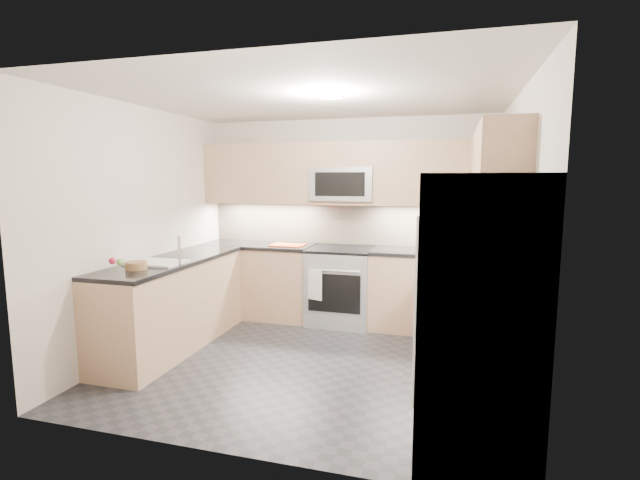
{
  "coord_description": "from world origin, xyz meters",
  "views": [
    {
      "loc": [
        1.26,
        -4.12,
        1.77
      ],
      "look_at": [
        0.0,
        0.35,
        1.15
      ],
      "focal_mm": 26.0,
      "sensor_mm": 36.0,
      "label": 1
    }
  ],
  "objects_px": {
    "refrigerator": "(478,319)",
    "utensil_bowl": "(467,245)",
    "gas_range": "(341,287)",
    "cutting_board": "(287,245)",
    "fruit_basket": "(136,266)",
    "microwave": "(344,184)"
  },
  "relations": [
    {
      "from": "gas_range",
      "to": "fruit_basket",
      "type": "distance_m",
      "value": 2.42
    },
    {
      "from": "refrigerator",
      "to": "utensil_bowl",
      "type": "height_order",
      "value": "refrigerator"
    },
    {
      "from": "refrigerator",
      "to": "cutting_board",
      "type": "distance_m",
      "value": 3.21
    },
    {
      "from": "gas_range",
      "to": "utensil_bowl",
      "type": "height_order",
      "value": "utensil_bowl"
    },
    {
      "from": "microwave",
      "to": "refrigerator",
      "type": "xyz_separation_m",
      "value": [
        1.45,
        -2.55,
        -0.8
      ]
    },
    {
      "from": "gas_range",
      "to": "fruit_basket",
      "type": "relative_size",
      "value": 4.75
    },
    {
      "from": "gas_range",
      "to": "cutting_board",
      "type": "height_order",
      "value": "cutting_board"
    },
    {
      "from": "cutting_board",
      "to": "fruit_basket",
      "type": "bearing_deg",
      "value": -114.66
    },
    {
      "from": "cutting_board",
      "to": "utensil_bowl",
      "type": "bearing_deg",
      "value": 0.99
    },
    {
      "from": "gas_range",
      "to": "refrigerator",
      "type": "distance_m",
      "value": 2.86
    },
    {
      "from": "microwave",
      "to": "refrigerator",
      "type": "distance_m",
      "value": 3.04
    },
    {
      "from": "utensil_bowl",
      "to": "cutting_board",
      "type": "height_order",
      "value": "utensil_bowl"
    },
    {
      "from": "cutting_board",
      "to": "fruit_basket",
      "type": "xyz_separation_m",
      "value": [
        -0.83,
        -1.8,
        0.03
      ]
    },
    {
      "from": "microwave",
      "to": "refrigerator",
      "type": "relative_size",
      "value": 0.42
    },
    {
      "from": "gas_range",
      "to": "microwave",
      "type": "height_order",
      "value": "microwave"
    },
    {
      "from": "refrigerator",
      "to": "cutting_board",
      "type": "bearing_deg",
      "value": 131.51
    },
    {
      "from": "refrigerator",
      "to": "cutting_board",
      "type": "xyz_separation_m",
      "value": [
        -2.13,
        2.4,
        0.05
      ]
    },
    {
      "from": "microwave",
      "to": "fruit_basket",
      "type": "relative_size",
      "value": 3.97
    },
    {
      "from": "utensil_bowl",
      "to": "fruit_basket",
      "type": "xyz_separation_m",
      "value": [
        -2.96,
        -1.84,
        -0.05
      ]
    },
    {
      "from": "microwave",
      "to": "cutting_board",
      "type": "xyz_separation_m",
      "value": [
        -0.68,
        -0.15,
        -0.75
      ]
    },
    {
      "from": "cutting_board",
      "to": "microwave",
      "type": "bearing_deg",
      "value": 12.39
    },
    {
      "from": "refrigerator",
      "to": "fruit_basket",
      "type": "height_order",
      "value": "refrigerator"
    }
  ]
}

